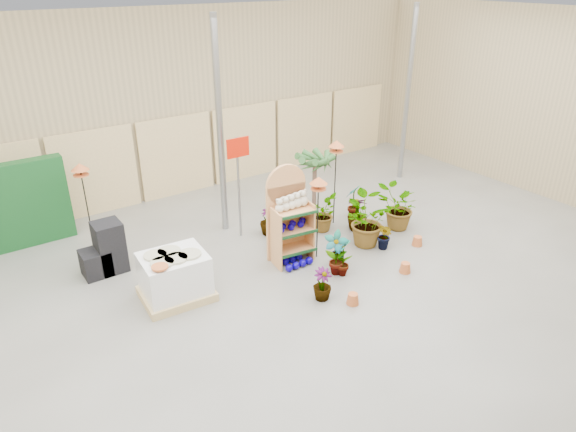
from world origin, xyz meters
name	(u,v)px	position (x,y,z in m)	size (l,w,h in m)	color
room	(294,168)	(0.00, 0.91, 2.21)	(15.20, 12.10, 4.70)	#63625B
display_shelf	(289,218)	(0.40, 1.62, 0.89)	(0.88, 0.62, 1.95)	tan
teddy_bears	(293,202)	(0.43, 1.53, 1.24)	(0.73, 0.20, 0.32)	beige
gazing_balls_shelf	(292,225)	(0.40, 1.51, 0.77)	(0.72, 0.25, 0.14)	#0A008A
gazing_balls_floor	(296,262)	(0.35, 1.29, 0.07)	(0.63, 0.39, 0.15)	#0A008A
pallet_stack	(175,277)	(-2.00, 1.62, 0.42)	(1.25, 1.07, 0.88)	tan
charcoal_planters	(105,252)	(-2.72, 3.18, 0.42)	(0.80, 0.50, 1.00)	black
trellis_stock	(17,206)	(-3.80, 5.20, 0.90)	(2.00, 0.30, 1.80)	#11461B
offer_sign	(238,168)	(0.10, 2.98, 1.57)	(0.50, 0.08, 2.20)	gray
bird_table_front	(319,183)	(0.88, 1.33, 1.59)	(0.34, 0.34, 1.72)	black
bird_table_right	(336,147)	(2.14, 2.33, 1.81)	(0.34, 0.34, 1.95)	black
bird_table_back	(80,170)	(-2.66, 4.27, 1.72)	(0.34, 0.34, 1.85)	black
palm	(315,159)	(2.07, 2.96, 1.36)	(0.70, 0.70, 1.60)	brown
potted_plant_0	(336,253)	(0.77, 0.63, 0.44)	(0.46, 0.31, 0.87)	#2D5C28
potted_plant_1	(338,252)	(1.02, 0.83, 0.28)	(0.31, 0.25, 0.57)	#2D5C28
potted_plant_2	(364,221)	(2.00, 1.18, 0.54)	(0.98, 0.85, 1.08)	#2D5C28
potted_plant_3	(357,214)	(2.35, 1.77, 0.39)	(0.44, 0.44, 0.78)	#2D5C28
potted_plant_4	(353,200)	(2.73, 2.33, 0.40)	(0.43, 0.29, 0.81)	#2D5C28
potted_plant_5	(286,233)	(0.58, 1.99, 0.33)	(0.37, 0.29, 0.67)	#2D5C28
potted_plant_6	(322,213)	(1.71, 2.23, 0.40)	(0.72, 0.62, 0.80)	#2D5C28
potted_plant_7	(322,284)	(0.06, 0.12, 0.29)	(0.33, 0.33, 0.59)	#2D5C28
potted_plant_8	(343,257)	(0.87, 0.53, 0.38)	(0.40, 0.27, 0.75)	#2D5C28
potted_plant_9	(385,236)	(2.20, 0.77, 0.30)	(0.33, 0.26, 0.60)	#2D5C28
potted_plant_10	(398,208)	(3.09, 1.29, 0.50)	(0.90, 0.78, 1.00)	#2D5C28
potted_plant_11	(268,220)	(0.63, 2.72, 0.34)	(0.38, 0.38, 0.67)	#2D5C28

